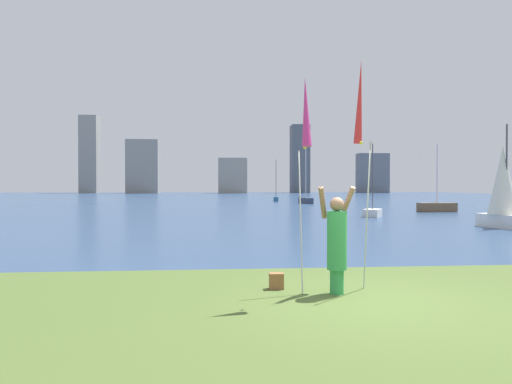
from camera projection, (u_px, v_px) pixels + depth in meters
The scene contains 15 objects.
ground at pixel (236, 201), 58.40m from camera, with size 120.00×138.00×0.12m.
person at pixel (337, 241), 8.05m from camera, with size 0.69×0.51×1.88m.
kite_flag_left at pixel (306, 116), 7.72m from camera, with size 0.16×0.83×3.72m.
kite_flag_right at pixel (360, 106), 8.70m from camera, with size 0.16×0.83×4.24m.
bag at pixel (276, 281), 8.45m from camera, with size 0.26×0.18×0.29m.
sailboat_0 at pixel (372, 212), 27.78m from camera, with size 1.60×1.90×4.39m.
sailboat_1 at pixel (276, 198), 55.49m from camera, with size 0.85×2.27×4.96m.
sailboat_3 at pixel (437, 207), 33.07m from camera, with size 2.71×0.96×4.85m.
sailboat_4 at pixel (306, 200), 48.40m from camera, with size 1.07×3.01×5.80m.
sailboat_5 at pixel (504, 190), 20.52m from camera, with size 1.62×2.66×4.58m.
skyline_tower_0 at pixel (90, 155), 113.36m from camera, with size 4.21×4.49×18.84m.
skyline_tower_1 at pixel (143, 167), 110.30m from camera, with size 7.53×3.76×12.73m.
skyline_tower_2 at pixel (232, 176), 111.55m from camera, with size 6.82×4.97×8.41m.
skyline_tower_3 at pixel (300, 159), 117.33m from camera, with size 4.51×4.48×17.13m.
skyline_tower_4 at pixel (373, 173), 117.89m from camera, with size 7.77×3.55×9.98m.
Camera 1 is at (-2.54, -7.42, 1.89)m, focal length 32.53 mm.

